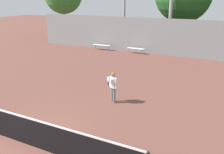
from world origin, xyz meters
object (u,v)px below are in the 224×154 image
at_px(tennis_net, 15,127).
at_px(tennis_player, 113,86).
at_px(bench_adjacent_court, 102,45).
at_px(bench_courtside_far, 136,49).

bearing_deg(tennis_net, tennis_player, 73.85).
height_order(tennis_player, bench_adjacent_court, tennis_player).
distance_m(bench_courtside_far, bench_adjacent_court, 3.61).
relative_size(tennis_net, tennis_player, 6.73).
bearing_deg(tennis_player, tennis_net, -77.40).
xyz_separation_m(bench_courtside_far, bench_adjacent_court, (-3.61, 0.00, 0.00)).
bearing_deg(bench_adjacent_court, bench_courtside_far, 0.00).
distance_m(tennis_player, bench_adjacent_court, 13.35).
xyz_separation_m(tennis_player, bench_adjacent_court, (-7.25, 11.21, -0.42)).
height_order(tennis_player, bench_courtside_far, tennis_player).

